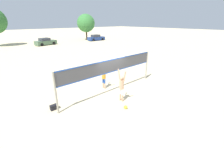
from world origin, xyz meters
TOP-DOWN VIEW (x-y plane):
  - ground_plane at (0.00, 0.00)m, footprint 200.00×200.00m
  - volleyball_net at (0.00, 0.00)m, footprint 8.32×0.11m
  - player_spiker at (-0.44, -1.41)m, footprint 0.28×0.70m
  - player_blocker at (-0.05, 0.89)m, footprint 0.28×0.68m
  - volleyball at (-0.91, -2.25)m, footprint 0.22×0.22m
  - gear_bag at (-4.14, 0.53)m, footprint 0.45×0.25m
  - parked_car_near at (17.25, 25.84)m, footprint 4.65×1.96m
  - parked_car_mid at (4.36, 26.64)m, footprint 4.55×2.43m
  - tree_right_cluster at (16.37, 29.08)m, footprint 4.74×4.74m

SIDE VIEW (x-z plane):
  - ground_plane at x=0.00m, z-range 0.00..0.00m
  - volleyball at x=-0.91m, z-range 0.00..0.22m
  - gear_bag at x=-4.14m, z-range 0.00..0.30m
  - parked_car_mid at x=4.36m, z-range -0.08..1.44m
  - parked_car_near at x=17.25m, z-range -0.09..1.45m
  - player_blocker at x=-0.05m, z-range 0.04..2.02m
  - player_spiker at x=-0.44m, z-range 0.06..2.20m
  - volleyball_net at x=0.00m, z-range 0.59..3.08m
  - tree_right_cluster at x=16.37m, z-range 1.00..7.77m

